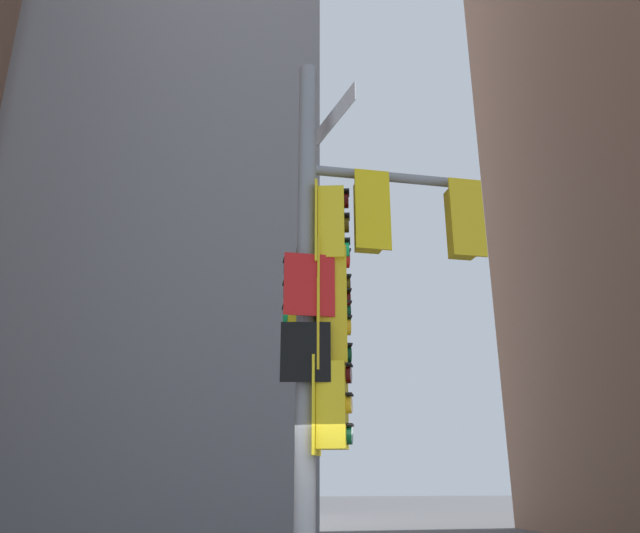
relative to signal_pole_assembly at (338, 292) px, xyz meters
name	(u,v)px	position (x,y,z in m)	size (l,w,h in m)	color
building_mid_block	(190,19)	(-4.05, 21.28, 22.34)	(12.77, 12.77, 53.04)	#9399A3
signal_pole_assembly	(338,292)	(0.00, 0.00, 0.00)	(2.77, 2.44, 7.52)	gray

